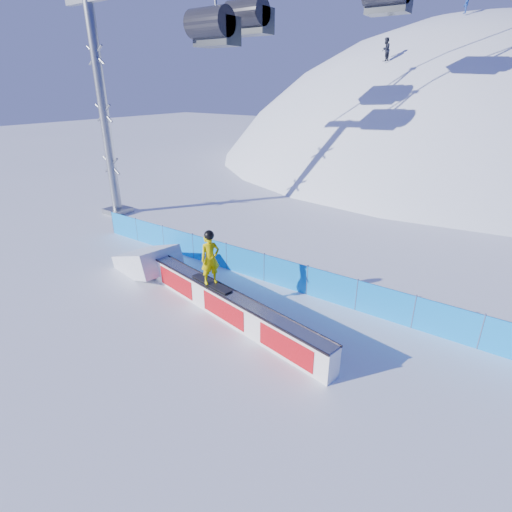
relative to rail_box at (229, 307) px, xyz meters
The scene contains 7 objects.
ground 1.48m from the rail_box, 77.51° to the right, with size 160.00×160.00×0.00m, color white.
snow_hill 44.67m from the rail_box, 89.58° to the left, with size 64.00×64.00×64.00m.
safety_fence 3.17m from the rail_box, 84.58° to the left, with size 22.05×0.05×1.30m.
rail_box is the anchor object (origin of this frame).
snow_ramp 5.51m from the rail_box, 169.36° to the left, with size 2.82×1.88×1.06m, color white, non-canonical shape.
snowboarder 1.79m from the rail_box, 169.36° to the left, with size 1.94×0.81×2.00m.
distant_skiers 31.09m from the rail_box, 83.67° to the left, with size 17.48×9.51×6.16m.
Camera 1 is at (7.34, -7.79, 7.55)m, focal length 28.00 mm.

